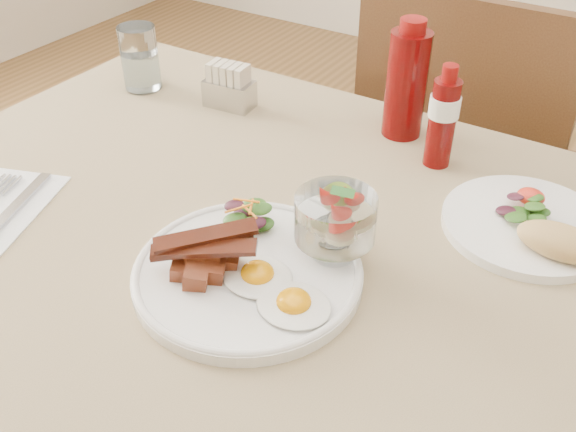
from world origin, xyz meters
name	(u,v)px	position (x,y,z in m)	size (l,w,h in m)	color
table	(309,300)	(0.00, 0.00, 0.66)	(1.33, 0.88, 0.75)	#53351A
chair_far	(461,168)	(0.00, 0.66, 0.52)	(0.42, 0.42, 0.93)	#53351A
main_plate	(248,274)	(-0.04, -0.09, 0.76)	(0.28, 0.28, 0.02)	white
fried_eggs	(275,289)	(0.01, -0.10, 0.77)	(0.17, 0.12, 0.02)	white
bacon_potato_pile	(204,257)	(-0.08, -0.12, 0.79)	(0.12, 0.11, 0.05)	maroon
side_salad	(248,218)	(-0.08, -0.02, 0.78)	(0.07, 0.07, 0.04)	#1F4A13
fruit_cup	(336,218)	(0.04, -0.01, 0.82)	(0.10, 0.10, 0.10)	white
second_plate	(535,227)	(0.23, 0.18, 0.77)	(0.22, 0.22, 0.06)	white
ketchup_bottle	(406,83)	(-0.03, 0.35, 0.84)	(0.08, 0.08, 0.19)	#4F0404
hot_sauce_bottle	(443,118)	(0.06, 0.29, 0.83)	(0.05, 0.05, 0.16)	#4F0404
sugar_caddy	(229,88)	(-0.33, 0.28, 0.79)	(0.09, 0.06, 0.08)	#AFAFB4
water_glass	(140,62)	(-0.52, 0.25, 0.80)	(0.07, 0.07, 0.12)	white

